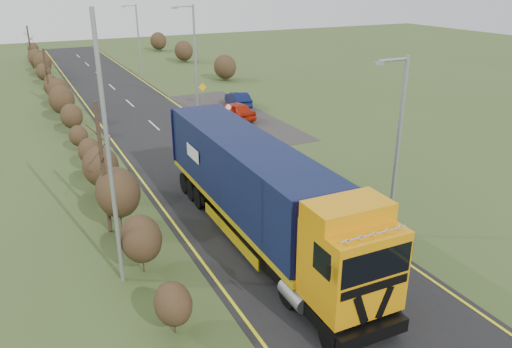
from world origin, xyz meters
The scene contains 14 objects.
ground centered at (0.00, 0.00, 0.00)m, with size 160.00×160.00×0.00m, color #3A4F21.
road centered at (0.00, 10.00, 0.01)m, with size 8.00×120.00×0.02m, color black.
layby centered at (6.50, 20.00, 0.01)m, with size 6.00×18.00×0.02m, color #2E2C29.
lane_markings centered at (0.00, 9.69, 0.03)m, with size 7.52×116.00×0.01m.
hedgerow centered at (-6.00, 7.89, 1.62)m, with size 2.24×102.04×6.05m.
lorry centered at (-0.86, 0.17, 2.51)m, with size 3.09×15.91×4.43m.
car_red_hatchback centered at (6.39, 18.82, 0.72)m, with size 1.69×4.21×1.43m, color #AB1C08.
car_blue_sedan centered at (8.34, 22.51, 0.66)m, with size 1.40×4.01×1.32m, color #0A1238.
streetlight_near centered at (4.51, -1.93, 4.35)m, with size 1.70×0.18×7.96m.
streetlight_mid centered at (4.49, 22.72, 4.79)m, with size 1.86×0.18×8.72m.
streetlight_far centered at (4.51, 41.79, 4.29)m, with size 1.68×0.18×7.85m.
left_pole centered at (-6.86, -0.17, 4.98)m, with size 0.16×0.16×9.95m, color gray.
speed_sign centered at (4.69, 16.24, 1.42)m, with size 0.57×0.10×2.07m.
warning_board centered at (5.80, 24.53, 1.21)m, with size 0.76×0.11×1.98m.
Camera 1 is at (-9.52, -17.00, 10.84)m, focal length 35.00 mm.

